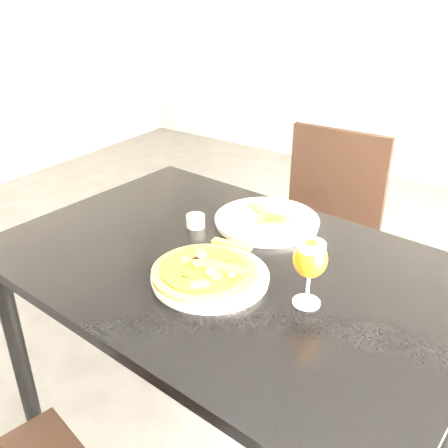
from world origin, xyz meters
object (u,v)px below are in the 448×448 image
Objects in this scene: dining_table at (228,290)px; chair_far at (321,236)px; beer_glass at (310,259)px; pizza at (205,271)px.

chair_far is (-0.05, 0.72, -0.18)m from dining_table.
dining_table is at bearing -88.12° from chair_far.
dining_table is at bearing 168.28° from beer_glass.
beer_glass is (0.24, 0.05, 0.09)m from pizza.
chair_far reaches higher than pizza.
dining_table is 7.97× the size of beer_glass.
chair_far is 3.48× the size of pizza.
beer_glass is (0.24, -0.05, 0.20)m from dining_table.
chair_far is at bearing 98.54° from dining_table.
chair_far is at bearing 111.09° from beer_glass.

